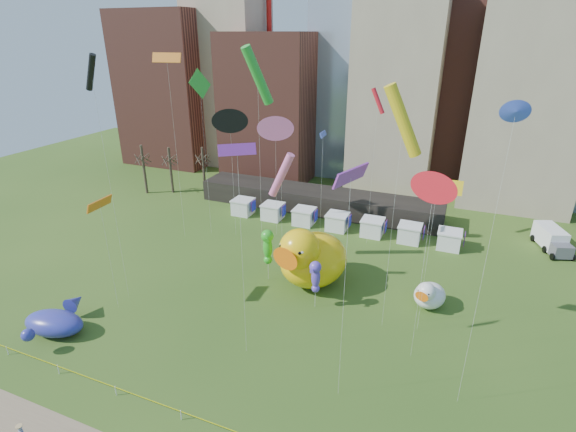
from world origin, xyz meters
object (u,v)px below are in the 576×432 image
at_px(small_duck, 429,295).
at_px(seahorse_purple, 316,274).
at_px(whale_inflatable, 56,321).
at_px(box_truck, 552,239).
at_px(big_duck, 311,257).
at_px(seahorse_green, 267,244).

relative_size(small_duck, seahorse_purple, 0.86).
xyz_separation_m(seahorse_purple, whale_inflatable, (-20.94, -12.90, -2.68)).
relative_size(whale_inflatable, box_truck, 1.09).
bearing_deg(whale_inflatable, small_duck, 19.36).
xyz_separation_m(small_duck, whale_inflatable, (-31.55, -17.34, -0.30)).
bearing_deg(seahorse_purple, whale_inflatable, -143.62).
height_order(big_duck, small_duck, big_duck).
relative_size(seahorse_green, box_truck, 0.91).
xyz_separation_m(whale_inflatable, box_truck, (44.80, 36.86, 0.23)).
distance_m(small_duck, seahorse_green, 17.57).
height_order(seahorse_green, box_truck, seahorse_green).
relative_size(big_duck, seahorse_purple, 1.96).
bearing_deg(small_duck, box_truck, 73.82).
bearing_deg(seahorse_purple, seahorse_green, 160.24).
xyz_separation_m(seahorse_green, whale_inflatable, (-14.30, -15.93, -3.34)).
bearing_deg(seahorse_purple, big_duck, 120.39).
distance_m(big_duck, seahorse_purple, 4.42).
bearing_deg(big_duck, small_duck, 18.84).
height_order(small_duck, seahorse_purple, seahorse_purple).
relative_size(seahorse_green, seahorse_purple, 1.17).
bearing_deg(box_truck, big_duck, -161.06).
bearing_deg(seahorse_green, big_duck, -10.77).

